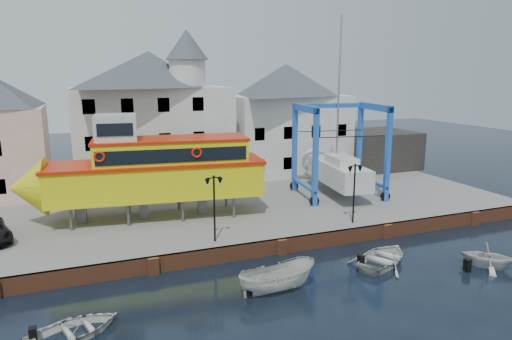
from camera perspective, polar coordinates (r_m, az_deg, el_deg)
name	(u,v)px	position (r m, az deg, el deg)	size (l,w,h in m)	color
ground	(281,254)	(29.38, 3.20, -10.47)	(140.00, 140.00, 0.00)	black
hardstanding	(228,202)	(38.94, -3.52, -4.02)	(44.00, 22.00, 1.00)	slate
quay_wall	(281,246)	(29.28, 3.12, -9.49)	(44.00, 0.47, 1.00)	brown
building_white_main	(153,116)	(43.72, -12.78, 6.60)	(14.00, 8.30, 14.00)	silver
building_white_right	(285,118)	(48.40, 3.69, 6.47)	(12.00, 8.00, 11.20)	silver
shed_dark	(374,149)	(52.20, 14.59, 2.53)	(8.00, 7.00, 4.00)	black
lamp_post_left	(214,192)	(27.80, -5.27, -2.73)	(1.12, 0.32, 4.20)	black
lamp_post_right	(355,178)	(31.94, 12.23, -1.03)	(1.12, 0.32, 4.20)	black
tour_boat	(142,170)	(33.12, -14.02, -0.02)	(17.53, 6.01, 7.48)	#59595E
travel_lift	(334,165)	(39.96, 9.77, 0.63)	(7.59, 10.08, 14.86)	blue
motorboat_a	(277,291)	(24.78, 2.66, -14.92)	(1.64, 4.36, 1.69)	beige
motorboat_b	(383,263)	(29.11, 15.59, -11.13)	(3.24, 4.54, 0.94)	beige
motorboat_c	(487,267)	(30.74, 26.95, -10.77)	(2.63, 3.05, 1.61)	beige
motorboat_d	(75,336)	(22.57, -21.73, -18.70)	(2.82, 3.95, 0.82)	beige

